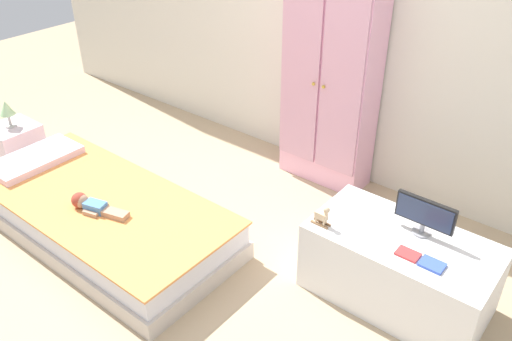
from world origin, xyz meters
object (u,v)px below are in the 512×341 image
object	(u,v)px
tv_monitor	(425,214)
book_blue	(432,265)
wardrobe	(331,78)
doll	(89,204)
tv_stand	(399,268)
book_red	(408,254)
bed	(102,216)
rocking_horse_toy	(323,216)
table_lamp	(7,109)
nightstand	(17,148)

from	to	relation	value
tv_monitor	book_blue	size ratio (longest dim) A/B	2.69
wardrobe	doll	bearing A→B (deg)	-113.04
tv_stand	book_red	size ratio (longest dim) A/B	8.46
bed	book_blue	size ratio (longest dim) A/B	15.53
rocking_horse_toy	doll	bearing A→B (deg)	-155.58
table_lamp	tv_monitor	world-z (taller)	tv_monitor
wardrobe	rocking_horse_toy	distance (m)	1.22
doll	book_blue	xyz separation A→B (m)	(1.89, 0.65, 0.12)
doll	tv_stand	distance (m)	1.85
wardrobe	rocking_horse_toy	size ratio (longest dim) A/B	12.63
tv_stand	table_lamp	bearing A→B (deg)	-169.30
book_red	book_blue	distance (m)	0.13
bed	book_blue	world-z (taller)	book_blue
table_lamp	book_blue	distance (m)	3.15
tv_monitor	nightstand	bearing A→B (deg)	-167.84
table_lamp	book_red	bearing A→B (deg)	8.25
nightstand	book_red	xyz separation A→B (m)	(2.99, 0.43, 0.25)
table_lamp	tv_stand	xyz separation A→B (m)	(2.92, 0.55, -0.30)
nightstand	wardrobe	size ratio (longest dim) A/B	0.23
nightstand	wardrobe	world-z (taller)	wardrobe
wardrobe	book_red	xyz separation A→B (m)	(1.08, -0.95, -0.36)
rocking_horse_toy	book_blue	bearing A→B (deg)	5.78
bed	rocking_horse_toy	world-z (taller)	rocking_horse_toy
nightstand	rocking_horse_toy	bearing A→B (deg)	8.42
table_lamp	tv_stand	world-z (taller)	table_lamp
tv_stand	tv_monitor	xyz separation A→B (m)	(0.05, 0.09, 0.34)
bed	tv_stand	world-z (taller)	tv_stand
doll	book_red	distance (m)	1.88
doll	wardrobe	size ratio (longest dim) A/B	0.24
table_lamp	rocking_horse_toy	distance (m)	2.55
table_lamp	book_blue	size ratio (longest dim) A/B	1.75
rocking_horse_toy	tv_stand	bearing A→B (deg)	24.21
book_blue	nightstand	bearing A→B (deg)	-172.08
bed	wardrobe	size ratio (longest dim) A/B	1.15
nightstand	wardrobe	bearing A→B (deg)	35.92
book_red	book_blue	bearing A→B (deg)	0.00
bed	tv_stand	size ratio (longest dim) A/B	1.88
bed	table_lamp	bearing A→B (deg)	174.91
doll	table_lamp	bearing A→B (deg)	170.30
nightstand	rocking_horse_toy	world-z (taller)	rocking_horse_toy
tv_monitor	book_red	xyz separation A→B (m)	(0.02, -0.21, -0.12)
nightstand	book_red	size ratio (longest dim) A/B	3.19
wardrobe	book_blue	distance (m)	1.58
bed	doll	size ratio (longest dim) A/B	4.72
table_lamp	tv_monitor	xyz separation A→B (m)	(2.97, 0.64, 0.04)
nightstand	book_blue	world-z (taller)	book_blue
doll	rocking_horse_toy	distance (m)	1.43
rocking_horse_toy	tv_monitor	bearing A→B (deg)	30.79
doll	nightstand	distance (m)	1.26
doll	table_lamp	distance (m)	1.27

